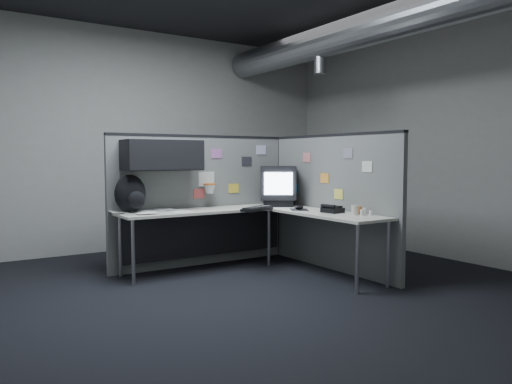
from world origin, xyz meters
TOP-DOWN VIEW (x-y plane):
  - room at (0.56, 0.00)m, footprint 5.62×5.62m
  - partition_back at (-0.25, 1.23)m, footprint 2.44×0.42m
  - partition_right at (1.10, 0.22)m, footprint 0.07×2.23m
  - desk at (0.15, 0.70)m, footprint 2.31×2.11m
  - monitor at (0.79, 0.89)m, footprint 0.62×0.62m
  - keyboard at (0.26, 0.57)m, footprint 0.50×0.37m
  - mouse at (0.70, 0.33)m, footprint 0.30×0.31m
  - phone at (0.83, -0.10)m, footprint 0.21×0.23m
  - bottles at (0.96, -0.46)m, footprint 0.13×0.19m
  - cup at (0.88, -0.41)m, footprint 0.10×0.10m
  - papers at (-0.87, 1.08)m, footprint 0.86×0.55m
  - backpack at (-1.09, 1.08)m, footprint 0.40×0.38m

SIDE VIEW (x-z plane):
  - desk at x=0.15m, z-range 0.25..0.98m
  - papers at x=-0.87m, z-range 0.73..0.75m
  - mouse at x=0.70m, z-range 0.72..0.78m
  - keyboard at x=0.26m, z-range 0.73..0.77m
  - bottles at x=0.96m, z-range 0.72..0.81m
  - phone at x=0.83m, z-range 0.72..0.81m
  - cup at x=0.88m, z-range 0.73..0.84m
  - partition_right at x=1.10m, z-range 0.00..1.63m
  - backpack at x=-1.09m, z-range 0.72..1.15m
  - monitor at x=0.79m, z-range 0.74..1.25m
  - partition_back at x=-0.25m, z-range 0.18..1.81m
  - room at x=0.56m, z-range 0.49..3.71m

